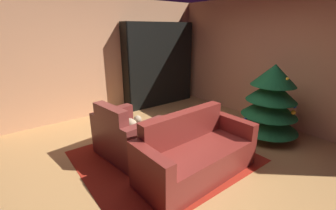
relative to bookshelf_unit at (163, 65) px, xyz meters
The scene contains 11 objects.
ground_plane 3.09m from the bookshelf_unit, 31.97° to the right, with size 6.46×6.46×0.00m, color #B4834B.
wall_back 2.71m from the bookshelf_unit, 24.02° to the left, with size 5.50×0.06×2.66m, color tan.
wall_left 1.58m from the bookshelf_unit, 99.44° to the right, with size 0.06×5.34×2.66m, color tan.
area_rug 3.05m from the bookshelf_unit, 35.90° to the right, with size 2.27×2.55×0.01m, color maroon.
bookshelf_unit is the anchor object (origin of this frame).
armchair_red 2.96m from the bookshelf_unit, 48.20° to the right, with size 1.11×0.89×0.92m.
couch_red 3.43m from the bookshelf_unit, 28.48° to the right, with size 0.84×1.79×0.87m.
coffee_table 3.06m from the bookshelf_unit, 33.45° to the right, with size 0.69×0.69×0.42m.
book_stack_on_table 3.07m from the bookshelf_unit, 32.56° to the right, with size 0.22×0.16×0.09m.
bottle_on_table 2.87m from the bookshelf_unit, 31.84° to the right, with size 0.07×0.07×0.25m.
decorated_tree 2.97m from the bookshelf_unit, ahead, with size 1.10×1.10×1.40m.
Camera 1 is at (2.49, -2.07, 2.00)m, focal length 24.36 mm.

